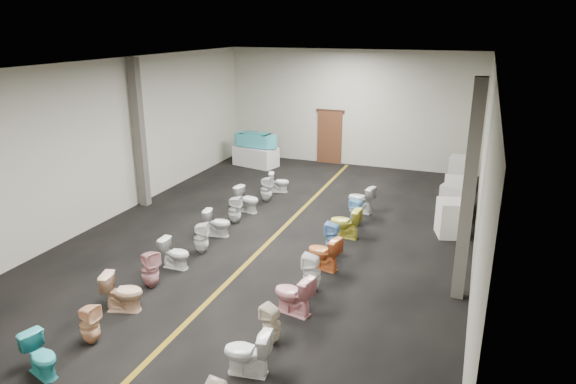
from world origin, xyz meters
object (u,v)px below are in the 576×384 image
object	(u,v)px
appliance_crate_c	(458,192)
toilet_left_5	(201,238)
toilet_right_2	(271,325)
toilet_right_8	(357,212)
bathtub	(255,139)
toilet_right_6	(333,238)
toilet_left_8	(247,199)
toilet_right_9	(361,199)
toilet_left_0	(41,356)
toilet_right_1	(247,353)
toilet_right_4	(312,273)
toilet_left_3	(150,269)
appliance_crate_d	(461,173)
toilet_left_1	(90,324)
toilet_left_4	(175,253)
toilet_left_7	(235,210)
toilet_left_2	(123,292)
toilet_right_7	(345,223)
toilet_left_6	(218,223)
appliance_crate_a	(452,218)
appliance_crate_b	(456,201)
display_table	(256,156)
toilet_right_5	(324,252)
toilet_left_10	(279,182)
toilet_right_3	(293,294)

from	to	relation	value
appliance_crate_c	toilet_left_5	distance (m)	8.12
toilet_right_2	toilet_right_8	size ratio (longest dim) A/B	0.96
bathtub	toilet_right_6	bearing A→B (deg)	-47.06
toilet_left_8	toilet_right_9	world-z (taller)	toilet_right_9
toilet_left_0	toilet_right_1	size ratio (longest dim) A/B	0.89
toilet_right_4	toilet_left_3	bearing A→B (deg)	-74.01
appliance_crate_d	toilet_right_8	world-z (taller)	appliance_crate_d
appliance_crate_c	toilet_left_1	world-z (taller)	appliance_crate_c
toilet_left_4	toilet_left_7	distance (m)	3.02
appliance_crate_c	toilet_right_4	world-z (taller)	appliance_crate_c
toilet_left_2	toilet_right_7	xyz separation A→B (m)	(3.16, 5.10, 0.02)
bathtub	toilet_left_0	world-z (taller)	bathtub
toilet_left_0	toilet_left_3	bearing A→B (deg)	18.72
toilet_left_6	toilet_right_4	bearing A→B (deg)	-128.56
appliance_crate_a	toilet_right_6	bearing A→B (deg)	-139.67
toilet_right_1	toilet_right_4	distance (m)	2.96
bathtub	toilet_left_2	distance (m)	11.08
toilet_left_0	toilet_right_8	size ratio (longest dim) A/B	0.92
appliance_crate_b	toilet_right_8	xyz separation A→B (m)	(-2.56, -1.52, -0.13)
toilet_left_1	toilet_right_2	xyz separation A→B (m)	(3.00, 1.13, -0.01)
display_table	toilet_left_1	size ratio (longest dim) A/B	2.28
toilet_left_7	toilet_right_2	xyz separation A→B (m)	(3.18, -4.97, -0.03)
toilet_right_6	appliance_crate_c	bearing A→B (deg)	150.46
appliance_crate_a	toilet_left_3	size ratio (longest dim) A/B	1.16
bathtub	toilet_right_5	world-z (taller)	bathtub
appliance_crate_b	appliance_crate_c	size ratio (longest dim) A/B	1.13
toilet_right_7	toilet_left_10	bearing A→B (deg)	-129.80
toilet_left_3	toilet_right_9	xyz separation A→B (m)	(3.17, 6.15, -0.01)
bathtub	toilet_right_7	xyz separation A→B (m)	(5.17, -5.78, -0.66)
toilet_left_0	toilet_right_4	bearing A→B (deg)	-20.56
toilet_left_7	toilet_left_5	bearing A→B (deg)	-179.82
toilet_right_4	appliance_crate_a	bearing A→B (deg)	146.45
toilet_left_1	toilet_right_7	xyz separation A→B (m)	(3.01, 6.22, 0.04)
appliance_crate_b	toilet_right_6	bearing A→B (deg)	-126.26
toilet_left_4	toilet_left_10	size ratio (longest dim) A/B	1.05
toilet_left_3	toilet_left_6	xyz separation A→B (m)	(0.01, 3.02, -0.06)
display_table	toilet_left_8	world-z (taller)	toilet_left_8
toilet_right_9	toilet_right_4	bearing A→B (deg)	14.84
toilet_right_2	toilet_right_7	distance (m)	5.09
toilet_right_4	toilet_right_6	xyz separation A→B (m)	(-0.09, 1.93, -0.01)
appliance_crate_c	toilet_left_0	bearing A→B (deg)	-118.18
toilet_left_0	toilet_left_7	size ratio (longest dim) A/B	0.88
toilet_left_6	toilet_right_5	xyz separation A→B (m)	(3.21, -0.87, 0.04)
toilet_left_4	toilet_left_5	xyz separation A→B (m)	(0.15, 0.94, 0.04)
toilet_right_3	toilet_right_5	xyz separation A→B (m)	(-0.01, 2.05, -0.01)
appliance_crate_d	toilet_right_8	bearing A→B (deg)	-119.10
appliance_crate_a	toilet_left_3	bearing A→B (deg)	-138.13
toilet_left_5	toilet_right_3	distance (m)	3.59
toilet_left_1	toilet_right_5	distance (m)	5.21
display_table	toilet_right_4	world-z (taller)	toilet_right_4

